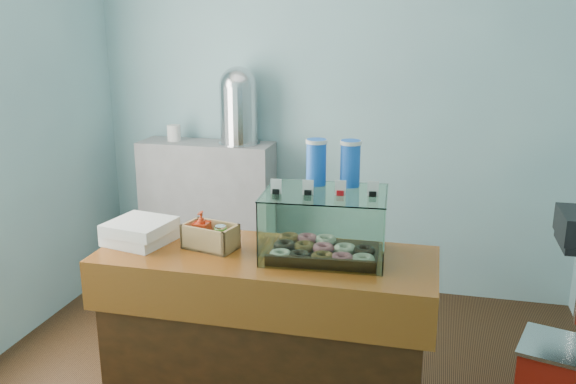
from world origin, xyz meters
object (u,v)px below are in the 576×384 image
(display_case, at_px, (325,219))
(coffee_urn, at_px, (239,104))
(red_cooler, at_px, (567,384))
(counter, at_px, (266,338))

(display_case, relative_size, coffee_urn, 1.06)
(display_case, relative_size, red_cooler, 1.07)
(display_case, height_order, red_cooler, display_case)
(coffee_urn, xyz_separation_m, red_cooler, (2.10, -1.23, -1.19))
(display_case, bearing_deg, red_cooler, 8.96)
(coffee_urn, distance_m, red_cooler, 2.71)
(counter, bearing_deg, red_cooler, 13.30)
(counter, height_order, display_case, display_case)
(red_cooler, bearing_deg, display_case, -150.80)
(counter, height_order, coffee_urn, coffee_urn)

